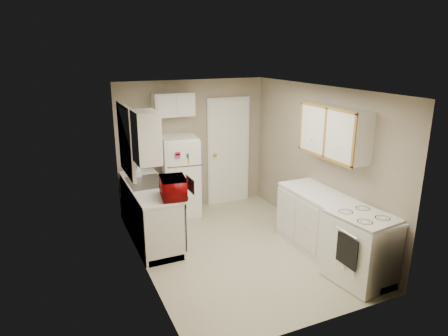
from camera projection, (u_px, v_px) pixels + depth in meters
name	position (u px, v px, depth m)	size (l,w,h in m)	color
floor	(237.00, 249.00, 6.06)	(3.80, 3.80, 0.00)	beige
ceiling	(239.00, 89.00, 5.37)	(3.80, 3.80, 0.00)	white
wall_left	(141.00, 187.00, 5.17)	(3.80, 3.80, 0.00)	gray
wall_right	(318.00, 163.00, 6.26)	(3.80, 3.80, 0.00)	gray
wall_back	(193.00, 146.00, 7.37)	(2.80, 2.80, 0.00)	gray
wall_front	(320.00, 225.00, 4.05)	(2.80, 2.80, 0.00)	gray
left_counter	(150.00, 212.00, 6.28)	(0.60, 1.80, 0.90)	silver
dishwasher	(179.00, 221.00, 5.86)	(0.03, 0.58, 0.72)	black
sink	(146.00, 185.00, 6.30)	(0.54, 0.74, 0.16)	gray
microwave	(173.00, 187.00, 5.62)	(0.28, 0.51, 0.34)	#930507
soap_bottle	(138.00, 171.00, 6.53)	(0.09, 0.09, 0.21)	white
window_blinds	(126.00, 140.00, 5.99)	(0.10, 0.98, 1.08)	silver
upper_cabinet_left	(146.00, 137.00, 5.24)	(0.30, 0.45, 0.70)	silver
refrigerator	(180.00, 177.00, 7.11)	(0.60, 0.59, 1.46)	white
cabinet_over_fridge	(173.00, 104.00, 6.86)	(0.70, 0.30, 0.40)	silver
interior_door	(228.00, 152.00, 7.66)	(0.86, 0.06, 2.08)	white
right_counter	(332.00, 230.00, 5.66)	(0.60, 2.00, 0.90)	silver
stove	(360.00, 248.00, 5.11)	(0.63, 0.77, 0.94)	white
upper_cabinet_right	(334.00, 132.00, 5.59)	(0.30, 1.20, 0.70)	silver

